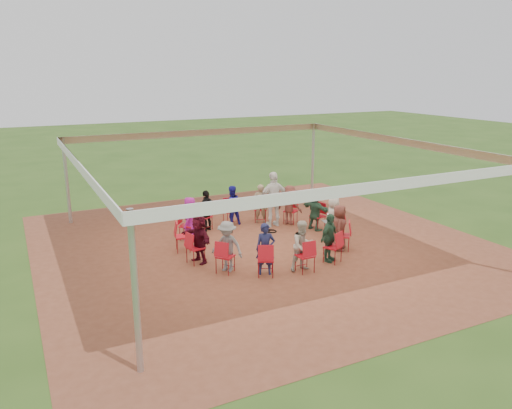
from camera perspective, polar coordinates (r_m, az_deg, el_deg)
name	(u,v)px	position (r m, az deg, el deg)	size (l,w,h in m)	color
ground	(262,244)	(15.38, 0.74, -4.58)	(80.00, 80.00, 0.00)	#2E4C17
dirt_patch	(262,244)	(15.38, 0.74, -4.56)	(13.00, 13.00, 0.00)	brown
tent	(263,169)	(14.76, 0.77, 4.13)	(10.33, 10.33, 3.00)	#B2B2B7
chair_0	(336,225)	(16.00, 9.18, -2.30)	(0.42, 0.44, 0.90)	red
chair_1	(317,216)	(16.84, 7.04, -1.34)	(0.42, 0.44, 0.90)	red
chair_2	(291,211)	(17.39, 3.98, -0.74)	(0.42, 0.44, 0.90)	red
chair_3	(260,209)	(17.56, 0.49, -0.55)	(0.42, 0.44, 0.90)	red
chair_4	(230,211)	(17.33, -2.97, -0.78)	(0.42, 0.44, 0.90)	red
chair_5	(204,217)	(16.73, -5.93, -1.42)	(0.42, 0.44, 0.90)	red
chair_6	(187,226)	(15.85, -7.90, -2.41)	(0.42, 0.44, 0.90)	red
chair_7	(183,237)	(14.84, -8.37, -3.66)	(0.42, 0.44, 0.90)	red
chair_8	(196,248)	(13.87, -6.93, -4.95)	(0.42, 0.44, 0.90)	red
chair_9	(225,256)	(13.18, -3.54, -5.95)	(0.42, 0.44, 0.90)	red
chair_10	(266,259)	(12.95, 1.10, -6.30)	(0.42, 0.44, 0.90)	red
chair_11	(305,256)	(13.26, 5.63, -5.86)	(0.42, 0.44, 0.90)	red
chair_12	(333,247)	(14.00, 8.75, -4.82)	(0.42, 0.44, 0.90)	red
chair_13	(343,236)	(14.99, 9.90, -3.53)	(0.42, 0.44, 0.90)	red
person_seated_0	(333,218)	(15.88, 8.82, -1.50)	(0.67, 0.38, 1.37)	#BCB6A6
person_seated_1	(315,210)	(16.69, 6.78, -0.61)	(1.27, 0.48, 1.37)	#2D543D
person_seated_2	(290,205)	(17.21, 3.85, -0.06)	(0.89, 0.44, 1.37)	brown
person_seated_3	(260,203)	(17.38, 0.50, 0.12)	(0.50, 0.33, 1.37)	#937F5E
person_seated_4	(232,205)	(17.16, -2.82, -0.09)	(0.67, 0.38, 1.37)	#1D1B96
person_seated_5	(207,210)	(16.59, -5.65, -0.68)	(0.80, 0.41, 1.37)	black
person_seated_6	(190,219)	(15.74, -7.51, -1.60)	(0.67, 0.38, 1.37)	#941681
person_seated_7	(199,239)	(13.85, -6.54, -3.90)	(1.27, 0.48, 1.37)	#420916
person_seated_8	(227,246)	(13.20, -3.31, -4.79)	(0.89, 0.44, 1.37)	slate
person_seated_9	(265,249)	(12.98, 1.08, -5.11)	(0.50, 0.33, 1.37)	#191C41
person_seated_10	(303,246)	(13.27, 5.38, -4.72)	(0.67, 0.38, 1.37)	#BCB6A6
person_seated_11	(329,238)	(13.98, 8.36, -3.79)	(0.80, 0.41, 1.37)	#2D543D
person_seated_12	(339,228)	(14.92, 9.48, -2.62)	(0.67, 0.38, 1.37)	brown
standing_person	(274,199)	(16.91, 2.05, 0.60)	(1.11, 0.57, 1.89)	silver
cable_coil	(272,231)	(16.56, 1.79, -3.06)	(0.47, 0.47, 0.03)	black
laptop	(328,219)	(15.84, 8.28, -1.69)	(0.33, 0.39, 0.23)	#B7B7BC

